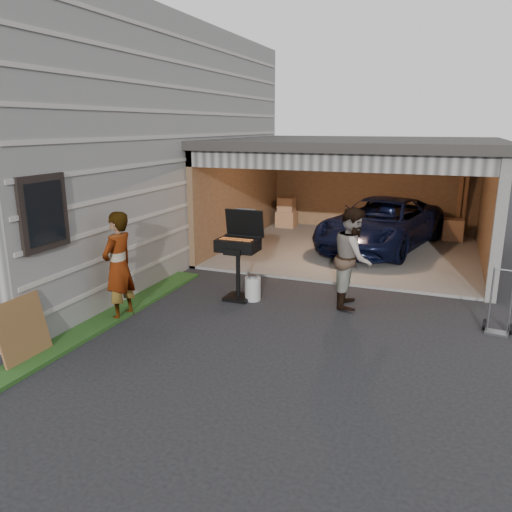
# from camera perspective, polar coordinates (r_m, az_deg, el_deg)

# --- Properties ---
(ground) EXTENTS (80.00, 80.00, 0.00)m
(ground) POSITION_cam_1_polar(r_m,az_deg,el_deg) (7.73, -3.67, -10.02)
(ground) COLOR black
(ground) RESTS_ON ground
(house) EXTENTS (7.00, 11.00, 5.50)m
(house) POSITION_cam_1_polar(r_m,az_deg,el_deg) (13.72, -20.21, 11.84)
(house) COLOR #474744
(house) RESTS_ON ground
(groundcover_strip) EXTENTS (0.50, 8.00, 0.06)m
(groundcover_strip) POSITION_cam_1_polar(r_m,az_deg,el_deg) (8.14, -21.52, -9.52)
(groundcover_strip) COLOR #193814
(groundcover_strip) RESTS_ON ground
(garage) EXTENTS (6.80, 6.30, 2.90)m
(garage) POSITION_cam_1_polar(r_m,az_deg,el_deg) (13.40, 11.65, 8.60)
(garage) COLOR #605E59
(garage) RESTS_ON ground
(minivan) EXTENTS (3.22, 5.10, 1.31)m
(minivan) POSITION_cam_1_polar(r_m,az_deg,el_deg) (13.60, 14.10, 3.36)
(minivan) COLOR black
(minivan) RESTS_ON ground
(woman) EXTENTS (0.47, 0.70, 1.86)m
(woman) POSITION_cam_1_polar(r_m,az_deg,el_deg) (8.72, -15.44, -1.12)
(woman) COLOR #AAC7D6
(woman) RESTS_ON ground
(man) EXTENTS (0.80, 0.97, 1.83)m
(man) POSITION_cam_1_polar(r_m,az_deg,el_deg) (9.18, 11.01, -0.17)
(man) COLOR #492E1C
(man) RESTS_ON ground
(bbq_grill) EXTENTS (0.76, 0.67, 1.69)m
(bbq_grill) POSITION_cam_1_polar(r_m,az_deg,el_deg) (9.37, -1.98, 0.93)
(bbq_grill) COLOR black
(bbq_grill) RESTS_ON ground
(propane_tank) EXTENTS (0.38, 0.38, 0.45)m
(propane_tank) POSITION_cam_1_polar(r_m,az_deg,el_deg) (9.48, -0.37, -3.76)
(propane_tank) COLOR #B8B8B3
(propane_tank) RESTS_ON ground
(plywood_panel) EXTENTS (0.23, 0.83, 0.91)m
(plywood_panel) POSITION_cam_1_polar(r_m,az_deg,el_deg) (7.76, -25.13, -7.70)
(plywood_panel) COLOR brown
(plywood_panel) RESTS_ON ground
(hand_truck) EXTENTS (0.46, 0.37, 1.06)m
(hand_truck) POSITION_cam_1_polar(r_m,az_deg,el_deg) (8.92, 25.94, -6.67)
(hand_truck) COLOR slate
(hand_truck) RESTS_ON ground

